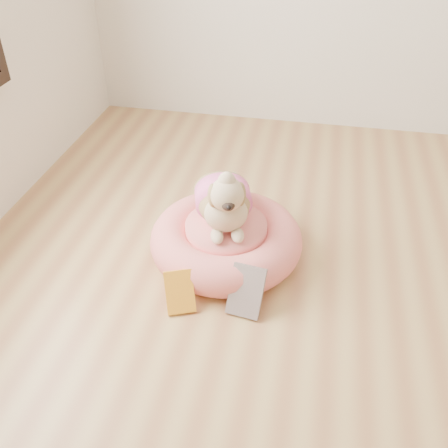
% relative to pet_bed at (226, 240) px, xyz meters
% --- Properties ---
extents(floor, '(4.50, 4.50, 0.00)m').
position_rel_pet_bed_xyz_m(floor, '(0.78, -0.69, -0.09)').
color(floor, '#A97246').
rests_on(floor, ground).
extents(pet_bed, '(0.71, 0.71, 0.18)m').
position_rel_pet_bed_xyz_m(pet_bed, '(0.00, 0.00, 0.00)').
color(pet_bed, '#FB6272').
rests_on(pet_bed, floor).
extents(dog, '(0.43, 0.53, 0.33)m').
position_rel_pet_bed_xyz_m(dog, '(-0.01, 0.02, 0.26)').
color(dog, brown).
rests_on(dog, pet_bed).
extents(book_yellow, '(0.16, 0.16, 0.16)m').
position_rel_pet_bed_xyz_m(book_yellow, '(-0.12, -0.37, -0.01)').
color(book_yellow, yellow).
rests_on(book_yellow, floor).
extents(book_white, '(0.16, 0.15, 0.19)m').
position_rel_pet_bed_xyz_m(book_white, '(0.15, -0.33, 0.01)').
color(book_white, silver).
rests_on(book_white, floor).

